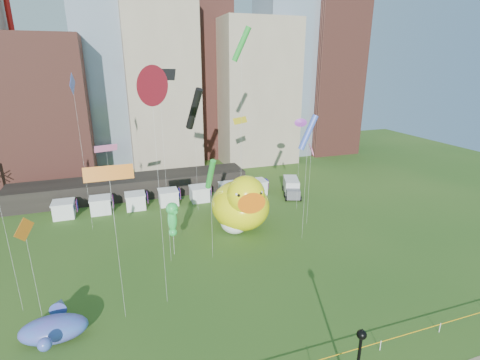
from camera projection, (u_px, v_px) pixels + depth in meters
name	position (u px, v px, depth m)	size (l,w,h in m)	color
skyline	(150.00, 62.00, 73.25)	(101.00, 23.00, 68.00)	brown
pavilion	(133.00, 186.00, 60.38)	(38.00, 6.00, 3.20)	black
vendor_tents	(169.00, 198.00, 56.72)	(33.24, 2.80, 2.40)	white
big_duck	(241.00, 203.00, 47.51)	(8.46, 10.88, 8.12)	#FFF90D
small_duck	(235.00, 222.00, 46.96)	(4.37, 4.99, 3.51)	white
seahorse_green	(172.00, 217.00, 40.68)	(1.62, 1.90, 6.53)	silver
seahorse_purple	(253.00, 201.00, 47.79)	(1.39, 1.73, 5.54)	silver
whale_inflatable	(54.00, 327.00, 29.13)	(5.40, 6.78, 2.32)	#5A3EA9
lamppost	(359.00, 359.00, 22.68)	(0.62, 0.62, 5.99)	black
box_truck	(291.00, 187.00, 60.81)	(4.25, 6.63, 2.65)	silver
kite_0	(151.00, 86.00, 27.79)	(2.17, 2.73, 21.25)	silver
kite_1	(311.00, 150.00, 46.95)	(1.56, 2.87, 11.05)	silver
kite_2	(159.00, 76.00, 34.49)	(3.06, 2.40, 20.82)	silver
kite_3	(241.00, 44.00, 43.15)	(2.44, 1.84, 25.53)	silver
kite_4	(240.00, 121.00, 53.73)	(2.78, 2.06, 13.60)	silver
kite_5	(308.00, 133.00, 41.79)	(2.49, 0.92, 15.72)	silver
kite_6	(109.00, 174.00, 27.81)	(3.72, 0.55, 13.85)	silver
kite_7	(301.00, 123.00, 51.36)	(1.22, 0.45, 13.80)	silver
kite_9	(106.00, 149.00, 46.18)	(2.87, 1.14, 11.35)	silver
kite_10	(194.00, 109.00, 50.18)	(2.49, 3.58, 18.18)	silver
kite_11	(211.00, 174.00, 38.45)	(0.95, 2.18, 11.84)	silver
kite_13	(73.00, 88.00, 42.75)	(0.46, 2.50, 20.25)	silver
kite_14	(25.00, 232.00, 27.15)	(1.17, 1.50, 10.40)	silver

